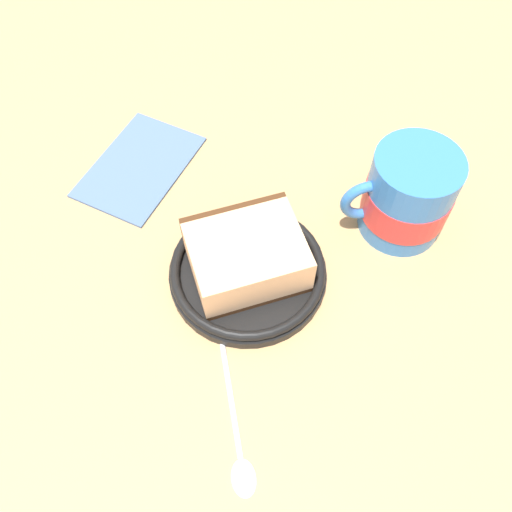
# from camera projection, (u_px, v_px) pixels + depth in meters

# --- Properties ---
(ground_plane) EXTENTS (1.42, 1.42, 0.04)m
(ground_plane) POSITION_uv_depth(u_px,v_px,m) (303.00, 283.00, 0.54)
(ground_plane) COLOR tan
(small_plate) EXTENTS (0.15, 0.15, 0.02)m
(small_plate) POSITION_uv_depth(u_px,v_px,m) (248.00, 271.00, 0.51)
(small_plate) COLOR black
(small_plate) RESTS_ON ground_plane
(cake_slice) EXTENTS (0.13, 0.13, 0.05)m
(cake_slice) POSITION_uv_depth(u_px,v_px,m) (247.00, 256.00, 0.49)
(cake_slice) COLOR #472814
(cake_slice) RESTS_ON small_plate
(tea_mug) EXTENTS (0.10, 0.08, 0.09)m
(tea_mug) POSITION_uv_depth(u_px,v_px,m) (407.00, 196.00, 0.52)
(tea_mug) COLOR #3372BF
(tea_mug) RESTS_ON ground_plane
(teaspoon) EXTENTS (0.07, 0.12, 0.01)m
(teaspoon) POSITION_uv_depth(u_px,v_px,m) (239.00, 449.00, 0.43)
(teaspoon) COLOR silver
(teaspoon) RESTS_ON ground_plane
(folded_napkin) EXTENTS (0.12, 0.15, 0.01)m
(folded_napkin) POSITION_uv_depth(u_px,v_px,m) (139.00, 166.00, 0.59)
(folded_napkin) COLOR slate
(folded_napkin) RESTS_ON ground_plane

